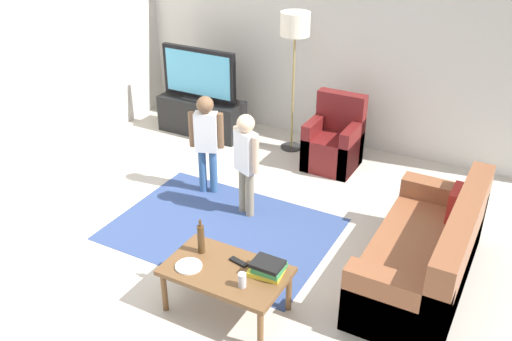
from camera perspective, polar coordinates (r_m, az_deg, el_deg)
The scene contains 16 objects.
ground at distance 5.45m, azimuth -3.05°, elevation -8.67°, with size 7.80×7.80×0.00m, color beige.
wall_back at distance 7.34m, azimuth 9.23°, elevation 12.71°, with size 6.00×0.12×2.70m, color silver.
area_rug at distance 5.83m, azimuth -3.40°, elevation -5.92°, with size 2.20×1.60×0.01m, color #33477A.
tv_stand at distance 7.87m, azimuth -5.50°, elevation 5.47°, with size 1.20×0.44×0.50m.
tv at distance 7.64m, azimuth -5.79°, elevation 9.60°, with size 1.10×0.28×0.71m.
couch at distance 5.18m, azimuth 17.16°, elevation -8.41°, with size 0.80×1.80×0.86m.
armchair at distance 6.98m, azimuth 7.94°, elevation 2.75°, with size 0.60×0.60×0.90m.
floor_lamp at distance 6.97m, azimuth 3.96°, elevation 13.82°, with size 0.36×0.36×1.78m.
child_near_tv at distance 6.18m, azimuth -5.04°, elevation 3.48°, with size 0.37×0.22×1.15m.
child_center at distance 5.75m, azimuth -1.02°, elevation 1.48°, with size 0.36×0.22×1.14m.
coffee_table at distance 4.65m, azimuth -3.04°, elevation -10.41°, with size 1.00×0.60×0.42m.
book_stack at distance 4.53m, azimuth 1.18°, elevation -9.83°, with size 0.29×0.23×0.12m.
bottle at distance 4.74m, azimuth -5.59°, elevation -6.89°, with size 0.06×0.06×0.32m.
tv_remote at distance 4.67m, azimuth -1.76°, elevation -9.23°, with size 0.17×0.05×0.02m, color black.
soda_can at distance 4.41m, azimuth -1.41°, elevation -11.03°, with size 0.07×0.07×0.12m, color silver.
plate at distance 4.66m, azimuth -6.82°, elevation -9.59°, with size 0.22×0.22×0.02m.
Camera 1 is at (2.33, -3.69, 3.27)m, focal length 39.55 mm.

